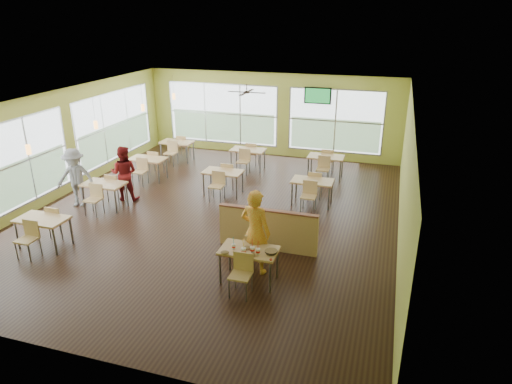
{
  "coord_description": "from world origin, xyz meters",
  "views": [
    {
      "loc": [
        4.59,
        -10.92,
        5.34
      ],
      "look_at": [
        1.54,
        -1.02,
        1.22
      ],
      "focal_mm": 32.0,
      "sensor_mm": 36.0,
      "label": 1
    }
  ],
  "objects_px": {
    "main_table": "(249,254)",
    "food_basket": "(271,252)",
    "man_plaid": "(255,232)",
    "half_wall_divider": "(268,229)"
  },
  "relations": [
    {
      "from": "man_plaid",
      "to": "food_basket",
      "type": "height_order",
      "value": "man_plaid"
    },
    {
      "from": "main_table",
      "to": "man_plaid",
      "type": "relative_size",
      "value": 0.79
    },
    {
      "from": "half_wall_divider",
      "to": "man_plaid",
      "type": "xyz_separation_m",
      "value": [
        0.01,
        -1.03,
        0.44
      ]
    },
    {
      "from": "main_table",
      "to": "food_basket",
      "type": "xyz_separation_m",
      "value": [
        0.48,
        -0.02,
        0.15
      ]
    },
    {
      "from": "main_table",
      "to": "half_wall_divider",
      "type": "distance_m",
      "value": 1.45
    },
    {
      "from": "main_table",
      "to": "food_basket",
      "type": "bearing_deg",
      "value": -2.11
    },
    {
      "from": "main_table",
      "to": "food_basket",
      "type": "height_order",
      "value": "main_table"
    },
    {
      "from": "half_wall_divider",
      "to": "food_basket",
      "type": "bearing_deg",
      "value": -71.77
    },
    {
      "from": "main_table",
      "to": "man_plaid",
      "type": "height_order",
      "value": "man_plaid"
    },
    {
      "from": "half_wall_divider",
      "to": "food_basket",
      "type": "xyz_separation_m",
      "value": [
        0.48,
        -1.47,
        0.26
      ]
    }
  ]
}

